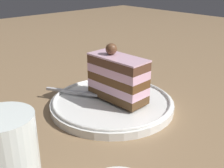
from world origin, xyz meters
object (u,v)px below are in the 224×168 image
at_px(cake_slice, 116,77).
at_px(fork, 74,92).
at_px(dessert_plate, 112,103).
at_px(drink_glass_near, 9,166).

bearing_deg(cake_slice, fork, -146.98).
bearing_deg(dessert_plate, drink_glass_near, -67.45).
xyz_separation_m(dessert_plate, cake_slice, (0.00, 0.01, 0.05)).
height_order(dessert_plate, cake_slice, cake_slice).
relative_size(dessert_plate, fork, 2.33).
xyz_separation_m(dessert_plate, fork, (-0.07, -0.04, 0.01)).
relative_size(dessert_plate, cake_slice, 1.99).
bearing_deg(drink_glass_near, cake_slice, 111.58).
xyz_separation_m(cake_slice, fork, (-0.07, -0.05, -0.04)).
distance_m(cake_slice, drink_glass_near, 0.28).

